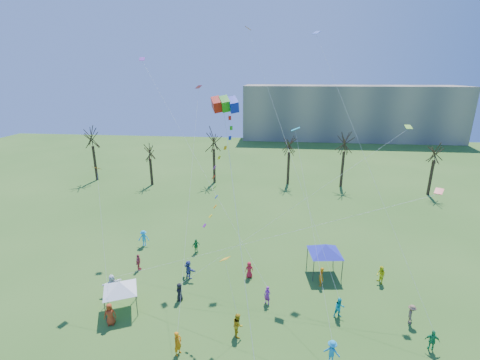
# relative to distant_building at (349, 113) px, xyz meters

# --- Properties ---
(ground) EXTENTS (160.00, 160.00, 0.00)m
(ground) POSITION_rel_distant_building_xyz_m (-22.00, -82.00, -7.50)
(ground) COLOR #305D1D
(ground) RESTS_ON ground
(distant_building) EXTENTS (60.00, 14.00, 15.00)m
(distant_building) POSITION_rel_distant_building_xyz_m (0.00, 0.00, 0.00)
(distant_building) COLOR gray
(distant_building) RESTS_ON ground
(bare_tree_row) EXTENTS (71.13, 7.98, 9.64)m
(bare_tree_row) POSITION_rel_distant_building_xyz_m (-19.30, -45.53, -1.02)
(bare_tree_row) COLOR black
(bare_tree_row) RESTS_ON ground
(big_box_kite) EXTENTS (2.65, 5.69, 16.69)m
(big_box_kite) POSITION_rel_distant_building_xyz_m (-24.66, -76.55, 3.66)
(big_box_kite) COLOR red
(big_box_kite) RESTS_ON ground
(canopy_tent_white) EXTENTS (3.22, 3.22, 2.65)m
(canopy_tent_white) POSITION_rel_distant_building_xyz_m (-32.78, -78.26, -5.25)
(canopy_tent_white) COLOR #3F3F44
(canopy_tent_white) RESTS_ON ground
(canopy_tent_blue) EXTENTS (4.05, 4.05, 3.06)m
(canopy_tent_blue) POSITION_rel_distant_building_xyz_m (-15.87, -71.14, -4.91)
(canopy_tent_blue) COLOR #3F3F44
(canopy_tent_blue) RESTS_ON ground
(festival_crowd) EXTENTS (26.48, 15.12, 1.82)m
(festival_crowd) POSITION_rel_distant_building_xyz_m (-24.28, -75.60, -6.64)
(festival_crowd) COLOR #B83917
(festival_crowd) RESTS_ON ground
(small_kites_aloft) EXTENTS (26.63, 18.25, 31.85)m
(small_kites_aloft) POSITION_rel_distant_building_xyz_m (-22.70, -70.55, 6.27)
(small_kites_aloft) COLOR #FF5C0D
(small_kites_aloft) RESTS_ON ground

